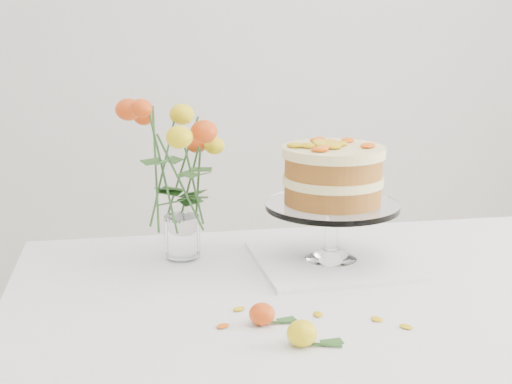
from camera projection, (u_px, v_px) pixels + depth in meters
table at (361, 329)px, 1.45m from camera, size 1.43×0.93×0.76m
napkin at (331, 261)px, 1.60m from camera, size 0.34×0.34×0.01m
cake_stand at (333, 181)px, 1.55m from camera, size 0.30×0.30×0.27m
rose_vase at (180, 157)px, 1.57m from camera, size 0.29×0.29×0.40m
loose_rose_near at (302, 333)px, 1.19m from camera, size 0.09×0.05×0.04m
loose_rose_far at (262, 314)px, 1.27m from camera, size 0.08×0.05×0.04m
stray_petal_a at (318, 314)px, 1.31m from camera, size 0.03×0.02×0.00m
stray_petal_b at (377, 319)px, 1.29m from camera, size 0.03×0.02×0.00m
stray_petal_c at (406, 327)px, 1.26m from camera, size 0.03×0.02×0.00m
stray_petal_d at (239, 309)px, 1.34m from camera, size 0.03×0.02×0.00m
stray_petal_e at (223, 326)px, 1.26m from camera, size 0.03×0.02×0.00m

